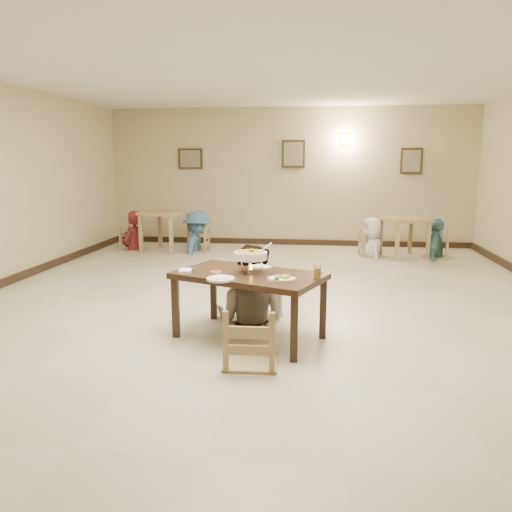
# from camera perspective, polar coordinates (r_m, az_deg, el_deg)

# --- Properties ---
(floor) EXTENTS (10.00, 10.00, 0.00)m
(floor) POSITION_cam_1_polar(r_m,az_deg,el_deg) (6.42, 0.80, -5.90)
(floor) COLOR beige
(floor) RESTS_ON ground
(ceiling) EXTENTS (10.00, 10.00, 0.00)m
(ceiling) POSITION_cam_1_polar(r_m,az_deg,el_deg) (6.26, 0.88, 21.43)
(ceiling) COLOR silver
(ceiling) RESTS_ON wall_back
(wall_back) EXTENTS (10.00, 0.00, 10.00)m
(wall_back) POSITION_cam_1_polar(r_m,az_deg,el_deg) (11.14, 3.75, 8.98)
(wall_back) COLOR #BDB089
(wall_back) RESTS_ON floor
(wall_front) EXTENTS (10.00, 0.00, 10.00)m
(wall_front) POSITION_cam_1_polar(r_m,az_deg,el_deg) (1.35, -23.65, -4.67)
(wall_front) COLOR #BDB089
(wall_front) RESTS_ON floor
(baseboard_back) EXTENTS (8.00, 0.06, 0.12)m
(baseboard_back) POSITION_cam_1_polar(r_m,az_deg,el_deg) (11.25, 3.65, 1.62)
(baseboard_back) COLOR black
(baseboard_back) RESTS_ON floor
(picture_a) EXTENTS (0.55, 0.04, 0.45)m
(picture_a) POSITION_cam_1_polar(r_m,az_deg,el_deg) (11.44, -7.51, 10.96)
(picture_a) COLOR #322414
(picture_a) RESTS_ON wall_back
(picture_b) EXTENTS (0.50, 0.04, 0.60)m
(picture_b) POSITION_cam_1_polar(r_m,az_deg,el_deg) (11.09, 4.29, 11.54)
(picture_b) COLOR #322414
(picture_b) RESTS_ON wall_back
(picture_c) EXTENTS (0.45, 0.04, 0.55)m
(picture_c) POSITION_cam_1_polar(r_m,az_deg,el_deg) (11.24, 17.34, 10.32)
(picture_c) COLOR #322414
(picture_c) RESTS_ON wall_back
(wall_sconce) EXTENTS (0.16, 0.05, 0.22)m
(wall_sconce) POSITION_cam_1_polar(r_m,az_deg,el_deg) (11.10, 10.15, 12.96)
(wall_sconce) COLOR #FFD88C
(wall_sconce) RESTS_ON wall_back
(main_table) EXTENTS (1.70, 1.34, 0.70)m
(main_table) POSITION_cam_1_polar(r_m,az_deg,el_deg) (5.19, -0.81, -2.83)
(main_table) COLOR #321D0F
(main_table) RESTS_ON floor
(chair_far) EXTENTS (0.52, 0.52, 1.10)m
(chair_far) POSITION_cam_1_polar(r_m,az_deg,el_deg) (5.83, -0.18, -2.06)
(chair_far) COLOR tan
(chair_far) RESTS_ON floor
(chair_near) EXTENTS (0.49, 0.49, 1.05)m
(chair_near) POSITION_cam_1_polar(r_m,az_deg,el_deg) (4.55, -0.55, -6.05)
(chair_near) COLOR tan
(chair_near) RESTS_ON floor
(main_diner) EXTENTS (1.03, 0.89, 1.81)m
(main_diner) POSITION_cam_1_polar(r_m,az_deg,el_deg) (5.70, -0.67, 1.33)
(main_diner) COLOR gray
(main_diner) RESTS_ON floor
(curry_warmer) EXTENTS (0.38, 0.34, 0.31)m
(curry_warmer) POSITION_cam_1_polar(r_m,az_deg,el_deg) (5.15, -0.61, 0.03)
(curry_warmer) COLOR silver
(curry_warmer) RESTS_ON main_table
(rice_plate_far) EXTENTS (0.26, 0.26, 0.06)m
(rice_plate_far) POSITION_cam_1_polar(r_m,az_deg,el_deg) (5.42, 0.43, -1.24)
(rice_plate_far) COLOR white
(rice_plate_far) RESTS_ON main_table
(rice_plate_near) EXTENTS (0.28, 0.28, 0.06)m
(rice_plate_near) POSITION_cam_1_polar(r_m,az_deg,el_deg) (4.88, -4.07, -2.59)
(rice_plate_near) COLOR white
(rice_plate_near) RESTS_ON main_table
(fried_plate) EXTENTS (0.28, 0.28, 0.06)m
(fried_plate) POSITION_cam_1_polar(r_m,az_deg,el_deg) (4.86, 2.94, -2.55)
(fried_plate) COLOR white
(fried_plate) RESTS_ON main_table
(chili_dish) EXTENTS (0.10, 0.10, 0.02)m
(chili_dish) POSITION_cam_1_polar(r_m,az_deg,el_deg) (5.20, -4.62, -1.82)
(chili_dish) COLOR white
(chili_dish) RESTS_ON main_table
(napkin_cutlery) EXTENTS (0.16, 0.26, 0.03)m
(napkin_cutlery) POSITION_cam_1_polar(r_m,az_deg,el_deg) (5.25, -8.05, -1.71)
(napkin_cutlery) COLOR white
(napkin_cutlery) RESTS_ON main_table
(drink_glass) EXTENTS (0.07, 0.07, 0.15)m
(drink_glass) POSITION_cam_1_polar(r_m,az_deg,el_deg) (4.93, 7.02, -1.86)
(drink_glass) COLOR white
(drink_glass) RESTS_ON main_table
(bg_table_left) EXTENTS (1.02, 1.02, 0.83)m
(bg_table_left) POSITION_cam_1_polar(r_m,az_deg,el_deg) (10.49, -10.38, 4.30)
(bg_table_left) COLOR #9F7F55
(bg_table_left) RESTS_ON floor
(bg_table_right) EXTENTS (0.99, 0.99, 0.77)m
(bg_table_right) POSITION_cam_1_polar(r_m,az_deg,el_deg) (10.07, 16.65, 3.41)
(bg_table_right) COLOR #9F7F55
(bg_table_right) RESTS_ON floor
(bg_chair_ll) EXTENTS (0.44, 0.44, 0.94)m
(bg_chair_ll) POSITION_cam_1_polar(r_m,az_deg,el_deg) (10.73, -13.86, 3.09)
(bg_chair_ll) COLOR tan
(bg_chair_ll) RESTS_ON floor
(bg_chair_lr) EXTENTS (0.42, 0.42, 0.89)m
(bg_chair_lr) POSITION_cam_1_polar(r_m,az_deg,el_deg) (10.36, -6.67, 2.93)
(bg_chair_lr) COLOR tan
(bg_chair_lr) RESTS_ON floor
(bg_chair_rl) EXTENTS (0.43, 0.43, 0.91)m
(bg_chair_rl) POSITION_cam_1_polar(r_m,az_deg,el_deg) (10.09, 13.10, 2.58)
(bg_chair_rl) COLOR tan
(bg_chair_rl) RESTS_ON floor
(bg_chair_rr) EXTENTS (0.45, 0.45, 0.96)m
(bg_chair_rr) POSITION_cam_1_polar(r_m,az_deg,el_deg) (10.24, 19.94, 2.47)
(bg_chair_rr) COLOR tan
(bg_chair_rr) RESTS_ON floor
(bg_diner_a) EXTENTS (0.54, 0.69, 1.67)m
(bg_diner_a) POSITION_cam_1_polar(r_m,az_deg,el_deg) (10.69, -13.95, 5.04)
(bg_diner_a) COLOR maroon
(bg_diner_a) RESTS_ON floor
(bg_diner_b) EXTENTS (0.63, 1.10, 1.70)m
(bg_diner_b) POSITION_cam_1_polar(r_m,az_deg,el_deg) (10.32, -6.71, 5.16)
(bg_diner_b) COLOR teal
(bg_diner_b) RESTS_ON floor
(bg_diner_c) EXTENTS (0.66, 0.85, 1.53)m
(bg_diner_c) POSITION_cam_1_polar(r_m,az_deg,el_deg) (10.06, 13.18, 4.32)
(bg_diner_c) COLOR silver
(bg_diner_c) RESTS_ON floor
(bg_diner_d) EXTENTS (0.62, 0.96, 1.52)m
(bg_diner_d) POSITION_cam_1_polar(r_m,az_deg,el_deg) (10.20, 20.04, 4.03)
(bg_diner_d) COLOR teal
(bg_diner_d) RESTS_ON floor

